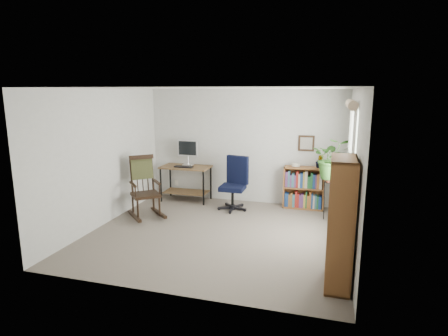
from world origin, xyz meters
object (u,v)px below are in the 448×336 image
(rocking_chair, at_px, (145,186))
(low_bookshelf, at_px, (304,188))
(office_chair, at_px, (233,183))
(tall_bookshelf, at_px, (341,223))
(desk, at_px, (186,183))

(rocking_chair, xyz_separation_m, low_bookshelf, (2.85, 1.35, -0.16))
(office_chair, bearing_deg, low_bookshelf, 32.54)
(tall_bookshelf, bearing_deg, office_chair, 128.48)
(rocking_chair, relative_size, tall_bookshelf, 0.74)
(rocking_chair, height_order, tall_bookshelf, tall_bookshelf)
(office_chair, height_order, low_bookshelf, office_chair)
(desk, height_order, low_bookshelf, low_bookshelf)
(desk, xyz_separation_m, tall_bookshelf, (3.15, -2.90, 0.42))
(desk, bearing_deg, office_chair, -18.12)
(desk, xyz_separation_m, low_bookshelf, (2.52, 0.12, 0.05))
(desk, xyz_separation_m, rocking_chair, (-0.33, -1.23, 0.21))
(rocking_chair, relative_size, low_bookshelf, 1.38)
(rocking_chair, distance_m, low_bookshelf, 3.16)
(rocking_chair, bearing_deg, office_chair, -11.39)
(desk, bearing_deg, rocking_chair, -104.99)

